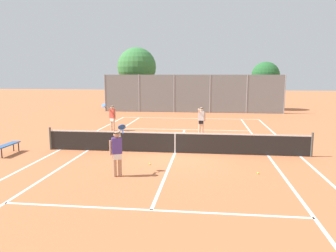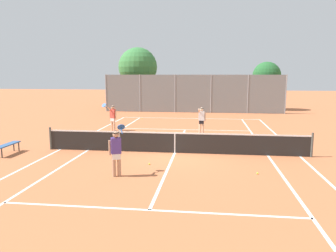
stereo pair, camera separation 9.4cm
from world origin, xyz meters
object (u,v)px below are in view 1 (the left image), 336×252
object	(u,v)px
tennis_net	(175,142)
courtside_bench	(8,145)
player_far_right	(201,119)
tree_behind_left	(137,68)
loose_tennis_ball_5	(133,138)
loose_tennis_ball_0	(200,123)
loose_tennis_ball_3	(150,164)
player_far_left	(112,116)
loose_tennis_ball_1	(258,173)
tree_behind_right	(264,77)
loose_tennis_ball_4	(141,119)
player_near_side	(117,150)

from	to	relation	value
tennis_net	courtside_bench	distance (m)	7.48
player_far_right	tree_behind_left	xyz separation A→B (m)	(-6.93, 14.36, 3.23)
player_far_right	tree_behind_left	size ratio (longest dim) A/B	0.25
loose_tennis_ball_5	tennis_net	bearing A→B (deg)	-49.43
loose_tennis_ball_0	tennis_net	bearing A→B (deg)	-95.75
courtside_bench	loose_tennis_ball_3	bearing A→B (deg)	-7.90
player_far_left	loose_tennis_ball_3	bearing A→B (deg)	-63.61
tennis_net	loose_tennis_ball_1	xyz separation A→B (m)	(3.28, -2.82, -0.48)
player_far_left	player_far_right	size ratio (longest dim) A/B	1.11
player_far_left	loose_tennis_ball_1	xyz separation A→B (m)	(7.78, -8.21, -0.89)
player_far_right	loose_tennis_ball_5	distance (m)	4.27
loose_tennis_ball_1	loose_tennis_ball_3	bearing A→B (deg)	169.70
loose_tennis_ball_0	tree_behind_right	world-z (taller)	tree_behind_right
loose_tennis_ball_3	tree_behind_left	size ratio (longest dim) A/B	0.01
loose_tennis_ball_3	tree_behind_right	xyz separation A→B (m)	(7.84, 21.46, 3.28)
courtside_bench	tree_behind_right	size ratio (longest dim) A/B	0.31
loose_tennis_ball_0	tree_behind_right	distance (m)	12.50
loose_tennis_ball_4	loose_tennis_ball_5	bearing A→B (deg)	-81.63
loose_tennis_ball_3	courtside_bench	size ratio (longest dim) A/B	0.04
loose_tennis_ball_1	player_far_left	bearing A→B (deg)	133.48
player_far_left	tennis_net	bearing A→B (deg)	-50.13
tennis_net	loose_tennis_ball_1	size ratio (longest dim) A/B	181.82
loose_tennis_ball_1	courtside_bench	world-z (taller)	courtside_bench
player_far_left	loose_tennis_ball_1	distance (m)	11.35
player_far_left	courtside_bench	size ratio (longest dim) A/B	1.18
loose_tennis_ball_4	tree_behind_left	xyz separation A→B (m)	(-2.03, 8.25, 4.11)
tennis_net	player_far_right	size ratio (longest dim) A/B	7.50
loose_tennis_ball_3	tree_behind_left	distance (m)	22.39
loose_tennis_ball_1	loose_tennis_ball_4	bearing A→B (deg)	117.03
loose_tennis_ball_4	player_near_side	bearing A→B (deg)	-81.73
player_far_right	loose_tennis_ball_5	size ratio (longest dim) A/B	24.24
tree_behind_left	tree_behind_right	distance (m)	12.91
loose_tennis_ball_3	loose_tennis_ball_5	size ratio (longest dim) A/B	1.00
player_near_side	courtside_bench	distance (m)	6.26
player_far_right	tree_behind_right	size ratio (longest dim) A/B	0.33
courtside_bench	player_far_left	bearing A→B (deg)	66.20
player_far_left	loose_tennis_ball_5	distance (m)	3.10
loose_tennis_ball_3	tree_behind_left	xyz separation A→B (m)	(-5.05, 21.43, 4.11)
player_near_side	player_far_left	size ratio (longest dim) A/B	1.00
courtside_bench	loose_tennis_ball_0	bearing A→B (deg)	50.77
player_near_side	player_far_right	bearing A→B (deg)	72.34
loose_tennis_ball_0	tree_behind_right	bearing A→B (deg)	59.42
tennis_net	tree_behind_right	world-z (taller)	tree_behind_right
loose_tennis_ball_5	tree_behind_right	size ratio (longest dim) A/B	0.01
player_near_side	loose_tennis_ball_1	distance (m)	5.10
loose_tennis_ball_3	loose_tennis_ball_4	distance (m)	13.51
loose_tennis_ball_5	tree_behind_left	size ratio (longest dim) A/B	0.01
player_far_right	loose_tennis_ball_0	bearing A→B (deg)	92.53
loose_tennis_ball_4	tree_behind_left	bearing A→B (deg)	103.80
player_far_right	loose_tennis_ball_4	bearing A→B (deg)	128.74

